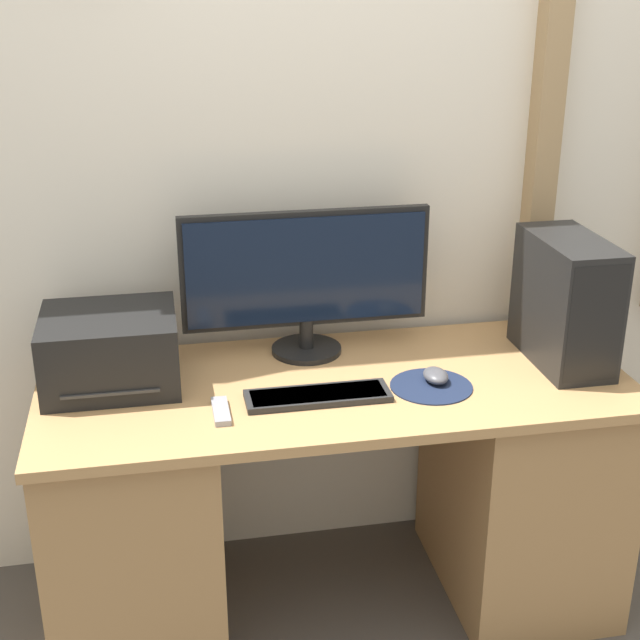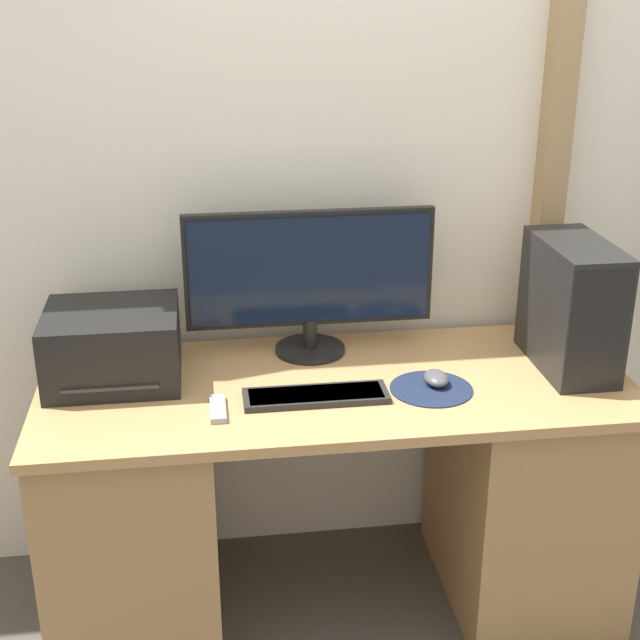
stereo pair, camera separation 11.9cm
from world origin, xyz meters
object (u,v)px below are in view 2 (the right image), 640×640
at_px(keyboard, 316,396).
at_px(mouse, 436,378).
at_px(remote_control, 218,409).
at_px(computer_tower, 572,306).
at_px(monitor, 310,275).
at_px(printer, 113,346).

relative_size(keyboard, mouse, 4.09).
bearing_deg(mouse, remote_control, -173.14).
xyz_separation_m(keyboard, computer_tower, (0.76, 0.12, 0.18)).
relative_size(monitor, keyboard, 1.87).
distance_m(printer, remote_control, 0.39).
bearing_deg(keyboard, mouse, 6.16).
bearing_deg(mouse, computer_tower, 10.63).
distance_m(monitor, mouse, 0.49).
xyz_separation_m(keyboard, printer, (-0.55, 0.21, 0.09)).
distance_m(keyboard, computer_tower, 0.79).
bearing_deg(computer_tower, monitor, 164.26).
height_order(keyboard, printer, printer).
xyz_separation_m(printer, remote_control, (0.29, -0.25, -0.10)).
height_order(monitor, mouse, monitor).
bearing_deg(remote_control, mouse, 6.86).
xyz_separation_m(monitor, remote_control, (-0.29, -0.36, -0.24)).
bearing_deg(printer, mouse, -10.74).
distance_m(computer_tower, remote_control, 1.06).
relative_size(monitor, computer_tower, 1.95).
xyz_separation_m(monitor, printer, (-0.58, -0.12, -0.14)).
distance_m(monitor, printer, 0.61).
bearing_deg(printer, monitor, 11.26).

